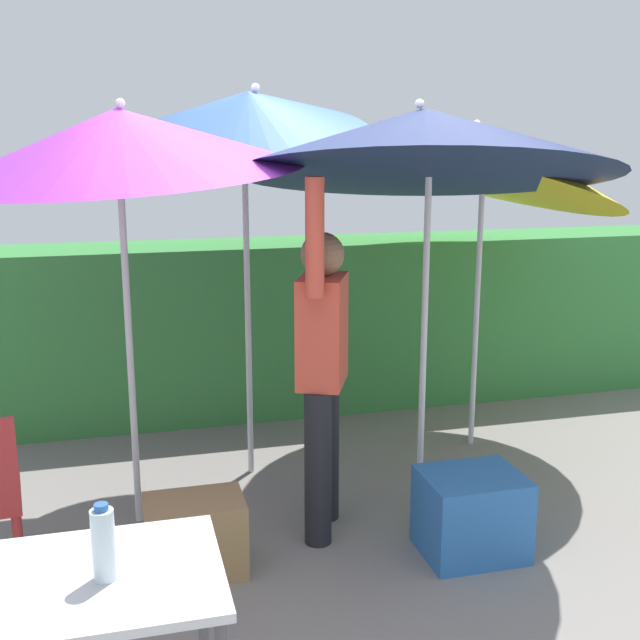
{
  "coord_description": "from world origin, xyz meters",
  "views": [
    {
      "loc": [
        -1.04,
        -3.67,
        2.05
      ],
      "look_at": [
        0.0,
        0.3,
        1.1
      ],
      "focal_mm": 44.11,
      "sensor_mm": 36.0,
      "label": 1
    }
  ],
  "objects": [
    {
      "name": "bottle_water",
      "position": [
        -1.13,
        -1.49,
        0.89
      ],
      "size": [
        0.07,
        0.07,
        0.24
      ],
      "color": "silver",
      "rests_on": "folding_table"
    },
    {
      "name": "umbrella_rainbow",
      "position": [
        0.57,
        0.3,
        2.03
      ],
      "size": [
        2.09,
        2.09,
        2.43
      ],
      "color": "silver",
      "rests_on": "ground_plane"
    },
    {
      "name": "folding_table",
      "position": [
        -1.18,
        -1.46,
        0.68
      ],
      "size": [
        0.8,
        0.6,
        0.78
      ],
      "color": "#4C4C51",
      "rests_on": "ground_plane"
    },
    {
      "name": "umbrella_navy",
      "position": [
        -0.26,
        0.9,
        2.19
      ],
      "size": [
        1.46,
        1.43,
        2.56
      ],
      "color": "silver",
      "rests_on": "ground_plane"
    },
    {
      "name": "person_vendor",
      "position": [
        -0.05,
        0.07,
        0.93
      ],
      "size": [
        0.35,
        0.54,
        1.88
      ],
      "color": "black",
      "rests_on": "ground_plane"
    },
    {
      "name": "cooler_box",
      "position": [
        0.61,
        -0.36,
        0.21
      ],
      "size": [
        0.5,
        0.41,
        0.42
      ],
      "primitive_type": "cube",
      "color": "#2D6BB7",
      "rests_on": "ground_plane"
    },
    {
      "name": "umbrella_yellow",
      "position": [
        -0.99,
        0.41,
        2.04
      ],
      "size": [
        1.84,
        1.84,
        2.32
      ],
      "color": "silver",
      "rests_on": "ground_plane"
    },
    {
      "name": "crate_cardboard",
      "position": [
        -0.75,
        -0.19,
        0.19
      ],
      "size": [
        0.48,
        0.32,
        0.37
      ],
      "primitive_type": "cube",
      "color": "#9E7A4C",
      "rests_on": "ground_plane"
    },
    {
      "name": "hedge_row",
      "position": [
        0.0,
        2.1,
        0.65
      ],
      "size": [
        8.0,
        0.7,
        1.29
      ],
      "primitive_type": "cube",
      "color": "#38843D",
      "rests_on": "ground_plane"
    },
    {
      "name": "ground_plane",
      "position": [
        0.0,
        0.0,
        0.0
      ],
      "size": [
        24.0,
        24.0,
        0.0
      ],
      "primitive_type": "plane",
      "color": "gray"
    },
    {
      "name": "umbrella_orange",
      "position": [
        1.25,
        1.04,
        1.96
      ],
      "size": [
        2.0,
        1.97,
        2.42
      ],
      "color": "silver",
      "rests_on": "ground_plane"
    }
  ]
}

